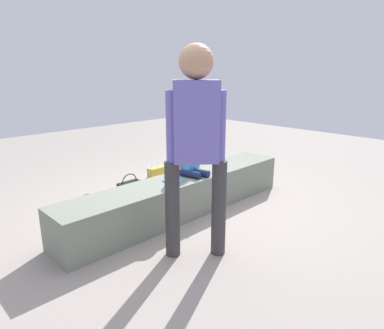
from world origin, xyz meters
The scene contains 12 objects.
ground_plane centered at (0.00, 0.00, 0.00)m, with size 12.00×12.00×0.00m, color gray.
concrete_ledge centered at (0.00, 0.00, 0.21)m, with size 2.91×0.47×0.41m, color gray.
child_seated centered at (0.13, 0.02, 0.62)m, with size 0.28×0.34×0.48m.
adult_standing centered at (-0.52, -0.72, 1.04)m, with size 0.42×0.39×1.73m.
cake_plate centered at (-0.15, -0.01, 0.43)m, with size 0.22×0.22×0.07m.
gift_bag centered at (0.23, 0.73, 0.17)m, with size 0.24×0.10×0.38m.
railing_post centered at (1.69, 1.33, 0.40)m, with size 0.36×0.36×1.08m.
water_bottle_near_gift centered at (-0.43, 0.71, 0.09)m, with size 0.07×0.07×0.21m.
party_cup_red centered at (-0.51, 0.48, 0.06)m, with size 0.07×0.07×0.11m, color red.
cake_box_white centered at (0.64, 1.17, 0.06)m, with size 0.27×0.28×0.11m, color white.
handbag_black_leather centered at (-0.13, 0.84, 0.10)m, with size 0.30×0.13×0.29m.
handbag_brown_canvas centered at (-0.89, 0.46, 0.11)m, with size 0.33×0.11×0.33m.
Camera 1 is at (-2.39, -2.57, 1.54)m, focal length 31.80 mm.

